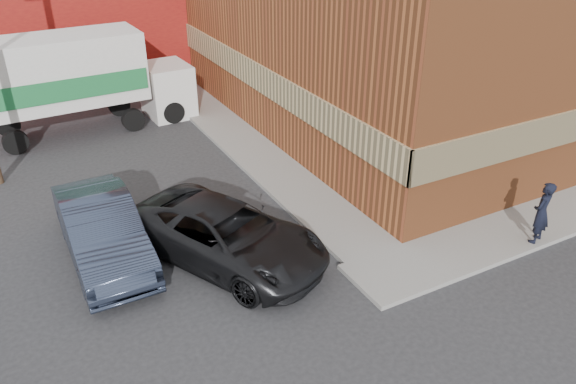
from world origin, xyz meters
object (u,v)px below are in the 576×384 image
sedan (102,230)px  box_truck (83,76)px  warehouse (2,24)px  man (542,213)px  suv_a (227,235)px

sedan → box_truck: size_ratio=0.64×
warehouse → box_truck: bearing=-75.4°
sedan → box_truck: bearing=80.9°
warehouse → man: 24.11m
suv_a → box_truck: size_ratio=0.71×
man → box_truck: bearing=-77.6°
man → sedan: 11.13m
suv_a → box_truck: (-1.25, 10.59, 1.38)m
man → suv_a: man is taller
sedan → man: bearing=-25.6°
warehouse → box_truck: size_ratio=2.16×
man → sedan: bearing=-45.0°
warehouse → sedan: (0.60, -16.78, -2.02)m
warehouse → sedan: 16.91m
man → sedan: (-10.05, 4.77, -0.18)m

